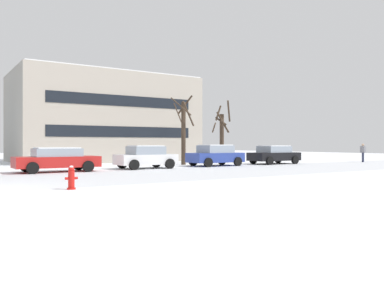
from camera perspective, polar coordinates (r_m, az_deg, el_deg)
fire_hydrant at (r=14.75m, az=-16.68°, el=-4.55°), size 0.44×0.30×0.84m
parked_car_red at (r=24.02m, az=-18.53°, el=-2.06°), size 4.59×2.06×1.39m
parked_car_white at (r=26.02m, az=-6.54°, el=-1.82°), size 3.81×2.07×1.49m
parked_car_blue at (r=29.01m, az=3.32°, el=-1.59°), size 3.98×2.12×1.53m
parked_car_black at (r=32.48m, az=11.52°, el=-1.46°), size 4.18×2.08×1.46m
pedestrian_crossing at (r=38.01m, az=23.00°, el=-0.96°), size 0.33×0.42×1.61m
tree_far_left at (r=30.61m, az=-1.19°, el=2.03°), size 2.00×2.00×5.34m
tree_far_mid at (r=33.07m, az=4.25°, el=1.45°), size 1.88×1.88×5.09m
building_far_right at (r=38.65m, az=-12.37°, el=3.51°), size 15.86×9.60×7.87m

